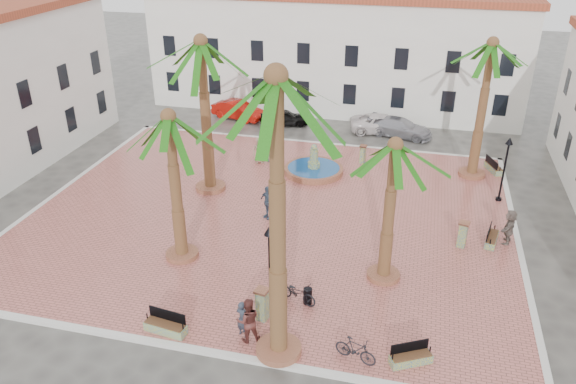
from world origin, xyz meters
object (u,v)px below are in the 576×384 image
(palm_e, at_px, (394,163))
(bench_e, at_px, (491,239))
(pedestrian_fountain_a, at_px, (259,150))
(bicycle_a, at_px, (297,292))
(bollard_e, at_px, (463,234))
(cyclist_a, at_px, (243,319))
(palm_sw, at_px, (170,135))
(car_silver, at_px, (400,127))
(palm_ne, at_px, (490,59))
(lamppost_e, at_px, (506,158))
(pedestrian_east, at_px, (509,227))
(bollard_se, at_px, (262,304))
(bench_ne, at_px, (493,168))
(fountain, at_px, (314,169))
(pedestrian_fountain_b, at_px, (268,202))
(palm_s, at_px, (276,110))
(car_red, at_px, (238,110))
(lamppost_s, at_px, (270,253))
(cyclist_b, at_px, (248,320))
(pedestrian_north, at_px, (269,149))
(car_white, at_px, (383,124))
(bench_s, at_px, (166,326))
(car_black, at_px, (284,117))
(bench_se, at_px, (411,358))
(palm_nw, at_px, (202,59))
(bicycle_b, at_px, (356,350))
(bollard_n, at_px, (363,154))

(palm_e, bearing_deg, bench_e, 40.55)
(pedestrian_fountain_a, bearing_deg, bicycle_a, -87.82)
(bench_e, bearing_deg, pedestrian_fountain_a, 76.37)
(bollard_e, distance_m, cyclist_a, 12.31)
(palm_sw, xyz_separation_m, car_silver, (9.12, 19.23, -5.77))
(palm_e, bearing_deg, car_silver, 91.63)
(palm_ne, xyz_separation_m, bicycle_a, (-7.81, -15.12, -6.91))
(lamppost_e, xyz_separation_m, pedestrian_east, (-0.00, -4.74, -1.71))
(palm_sw, relative_size, palm_ne, 0.87)
(bollard_se, xyz_separation_m, pedestrian_fountain_a, (-4.69, 15.28, 0.09))
(palm_sw, xyz_separation_m, bench_ne, (15.40, 13.99, -6.05))
(fountain, distance_m, pedestrian_fountain_b, 6.49)
(palm_sw, bearing_deg, cyclist_a, -45.23)
(palm_s, height_order, palm_ne, palm_s)
(palm_e, relative_size, car_red, 1.57)
(lamppost_s, xyz_separation_m, cyclist_b, (-0.27, -2.22, -1.70))
(palm_s, height_order, bench_ne, palm_s)
(pedestrian_fountain_b, distance_m, car_red, 16.85)
(lamppost_e, bearing_deg, pedestrian_north, 171.38)
(lamppost_e, xyz_separation_m, pedestrian_fountain_a, (-15.00, 1.86, -1.78))
(lamppost_e, relative_size, car_white, 0.79)
(palm_s, distance_m, car_silver, 26.28)
(car_white, bearing_deg, bench_s, 155.40)
(lamppost_s, bearing_deg, pedestrian_fountain_b, 106.62)
(car_black, bearing_deg, bench_se, -176.90)
(fountain, distance_m, bollard_e, 11.25)
(palm_sw, bearing_deg, car_red, 100.89)
(cyclist_a, distance_m, cyclist_b, 0.41)
(palm_ne, relative_size, pedestrian_fountain_a, 5.07)
(palm_nw, distance_m, car_silver, 17.50)
(bollard_se, height_order, cyclist_b, cyclist_b)
(bench_se, height_order, bench_e, bench_se)
(car_white, bearing_deg, fountain, 147.35)
(bicycle_a, distance_m, bicycle_b, 4.11)
(palm_ne, relative_size, lamppost_e, 2.23)
(cyclist_a, bearing_deg, bench_ne, -97.00)
(lamppost_s, distance_m, pedestrian_fountain_b, 7.85)
(fountain, bearing_deg, bollard_n, 38.91)
(lamppost_s, xyz_separation_m, pedestrian_east, (10.22, 7.79, -1.74))
(bench_se, distance_m, cyclist_a, 6.54)
(bicycle_a, xyz_separation_m, car_white, (1.56, 21.86, 0.05))
(bench_se, height_order, pedestrian_fountain_a, pedestrian_fountain_a)
(pedestrian_fountain_b, bearing_deg, lamppost_e, 55.40)
(car_silver, bearing_deg, lamppost_s, -178.81)
(pedestrian_fountain_a, xyz_separation_m, car_silver, (8.70, 7.51, -0.32))
(bollard_n, distance_m, bicycle_a, 15.40)
(palm_nw, distance_m, car_white, 17.14)
(fountain, bearing_deg, car_white, 68.02)
(palm_nw, height_order, lamppost_s, palm_nw)
(bollard_se, xyz_separation_m, bicycle_a, (1.12, 1.47, -0.29))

